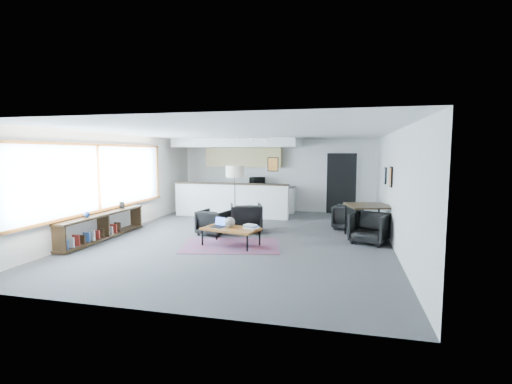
% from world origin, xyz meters
% --- Properties ---
extents(room, '(7.02, 9.02, 2.62)m').
position_xyz_m(room, '(0.00, 0.00, 1.30)').
color(room, '#464648').
rests_on(room, ground).
extents(window, '(0.10, 5.95, 1.66)m').
position_xyz_m(window, '(-3.46, -0.90, 1.46)').
color(window, '#8CBFFF').
rests_on(window, room).
extents(console, '(0.35, 3.00, 0.80)m').
position_xyz_m(console, '(-3.30, -1.05, 0.33)').
color(console, '#2F1F10').
rests_on(console, floor).
extents(kitchenette, '(4.20, 1.96, 2.60)m').
position_xyz_m(kitchenette, '(-1.20, 3.71, 1.38)').
color(kitchenette, white).
rests_on(kitchenette, floor).
extents(doorway, '(1.10, 0.12, 2.15)m').
position_xyz_m(doorway, '(2.30, 4.42, 1.07)').
color(doorway, black).
rests_on(doorway, room).
extents(track_light, '(1.60, 0.07, 0.15)m').
position_xyz_m(track_light, '(-0.59, 2.20, 2.53)').
color(track_light, silver).
rests_on(track_light, room).
extents(wall_art_lower, '(0.03, 0.38, 0.48)m').
position_xyz_m(wall_art_lower, '(3.47, 0.40, 1.55)').
color(wall_art_lower, black).
rests_on(wall_art_lower, room).
extents(wall_art_upper, '(0.03, 0.34, 0.44)m').
position_xyz_m(wall_art_upper, '(3.47, 1.70, 1.50)').
color(wall_art_upper, black).
rests_on(wall_art_upper, room).
extents(kilim_rug, '(2.44, 1.91, 0.01)m').
position_xyz_m(kilim_rug, '(-0.07, -0.89, 0.01)').
color(kilim_rug, '#623550').
rests_on(kilim_rug, floor).
extents(coffee_table, '(1.39, 0.96, 0.41)m').
position_xyz_m(coffee_table, '(-0.07, -0.89, 0.38)').
color(coffee_table, brown).
rests_on(coffee_table, floor).
extents(laptop, '(0.38, 0.34, 0.22)m').
position_xyz_m(laptop, '(-0.38, -0.82, 0.48)').
color(laptop, black).
rests_on(laptop, coffee_table).
extents(ceramic_pot, '(0.24, 0.24, 0.24)m').
position_xyz_m(ceramic_pot, '(-0.10, -0.87, 0.54)').
color(ceramic_pot, gray).
rests_on(ceramic_pot, coffee_table).
extents(book_stack, '(0.36, 0.32, 0.09)m').
position_xyz_m(book_stack, '(0.38, -0.83, 0.46)').
color(book_stack, silver).
rests_on(book_stack, coffee_table).
extents(coaster, '(0.12, 0.12, 0.01)m').
position_xyz_m(coaster, '(0.04, -1.07, 0.42)').
color(coaster, '#E5590C').
rests_on(coaster, coffee_table).
extents(armchair_left, '(0.80, 0.76, 0.71)m').
position_xyz_m(armchair_left, '(-0.86, 0.12, 0.36)').
color(armchair_left, black).
rests_on(armchair_left, floor).
extents(armchair_right, '(1.01, 0.98, 0.83)m').
position_xyz_m(armchair_right, '(-0.13, 0.67, 0.42)').
color(armchair_right, black).
rests_on(armchair_right, floor).
extents(floor_lamp, '(0.57, 0.57, 1.75)m').
position_xyz_m(floor_lamp, '(-0.63, 1.31, 1.52)').
color(floor_lamp, black).
rests_on(floor_lamp, floor).
extents(dining_table, '(1.22, 1.22, 0.83)m').
position_xyz_m(dining_table, '(3.00, 0.68, 0.76)').
color(dining_table, '#2F1F10').
rests_on(dining_table, floor).
extents(dining_chair_near, '(0.83, 0.80, 0.67)m').
position_xyz_m(dining_chair_near, '(3.00, 0.09, 0.34)').
color(dining_chair_near, black).
rests_on(dining_chair_near, floor).
extents(dining_chair_far, '(0.74, 0.71, 0.63)m').
position_xyz_m(dining_chair_far, '(2.52, 1.67, 0.31)').
color(dining_chair_far, black).
rests_on(dining_chair_far, floor).
extents(microwave, '(0.60, 0.39, 0.38)m').
position_xyz_m(microwave, '(-0.65, 4.15, 1.12)').
color(microwave, black).
rests_on(microwave, kitchenette).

